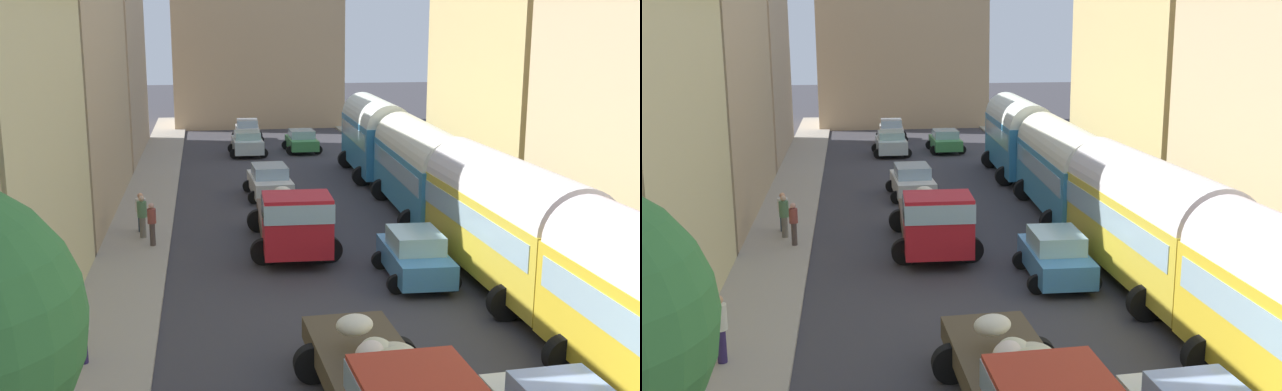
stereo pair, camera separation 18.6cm
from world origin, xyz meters
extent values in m
plane|color=#3A383D|center=(0.00, 27.00, 0.00)|extent=(154.00, 154.00, 0.00)
cube|color=#A49A8A|center=(-7.25, 27.00, 0.07)|extent=(2.50, 70.00, 0.14)
cube|color=#A29E87|center=(7.25, 27.00, 0.07)|extent=(2.50, 70.00, 0.14)
cube|color=tan|center=(-11.24, 27.69, 6.43)|extent=(5.47, 14.74, 12.87)
cube|color=tan|center=(-10.55, 42.83, 6.58)|extent=(4.11, 13.56, 13.15)
cube|color=tan|center=(10.68, 30.18, 5.43)|extent=(4.35, 13.34, 10.86)
cube|color=tan|center=(0.00, 57.38, 5.22)|extent=(13.61, 7.25, 10.44)
cube|color=tan|center=(-4.76, 55.57, 7.56)|extent=(2.23, 2.23, 15.11)
cube|color=tan|center=(4.76, 55.57, 7.56)|extent=(2.23, 2.23, 15.11)
cylinder|color=black|center=(3.46, 9.04, 0.50)|extent=(1.00, 0.35, 1.00)
cube|color=gold|center=(4.60, 15.50, 1.67)|extent=(2.61, 9.50, 2.35)
cylinder|color=silver|center=(4.60, 15.50, 2.85)|extent=(2.55, 9.31, 2.43)
cube|color=#99B7C6|center=(4.60, 15.50, 2.19)|extent=(2.65, 8.74, 0.75)
cylinder|color=black|center=(3.38, 18.42, 0.50)|extent=(1.00, 0.35, 1.00)
cylinder|color=black|center=(5.73, 18.45, 0.50)|extent=(1.00, 0.35, 1.00)
cylinder|color=black|center=(3.47, 12.55, 0.50)|extent=(1.00, 0.35, 1.00)
cylinder|color=black|center=(5.82, 12.58, 0.50)|extent=(1.00, 0.35, 1.00)
cube|color=teal|center=(4.60, 24.50, 1.64)|extent=(2.92, 9.84, 2.29)
cylinder|color=silver|center=(4.60, 24.50, 2.79)|extent=(2.86, 9.65, 2.41)
cube|color=#99B7C6|center=(4.60, 24.50, 2.15)|extent=(2.93, 9.07, 0.73)
cylinder|color=black|center=(3.58, 27.57, 0.50)|extent=(1.00, 0.35, 1.00)
cylinder|color=black|center=(5.91, 27.46, 0.50)|extent=(1.00, 0.35, 1.00)
cylinder|color=black|center=(3.29, 21.54, 0.50)|extent=(1.00, 0.35, 1.00)
cylinder|color=black|center=(5.62, 21.43, 0.50)|extent=(1.00, 0.35, 1.00)
cube|color=teal|center=(4.60, 33.50, 1.79)|extent=(2.70, 8.27, 2.58)
cylinder|color=silver|center=(4.60, 33.50, 3.08)|extent=(2.65, 8.10, 2.36)
cube|color=#99B7C6|center=(4.60, 33.50, 2.36)|extent=(2.73, 7.61, 0.83)
cylinder|color=black|center=(3.55, 36.08, 0.50)|extent=(1.00, 0.35, 1.00)
cylinder|color=black|center=(5.84, 36.00, 0.50)|extent=(1.00, 0.35, 1.00)
cylinder|color=black|center=(3.36, 31.00, 0.50)|extent=(1.00, 0.35, 1.00)
cylinder|color=black|center=(5.65, 30.92, 0.50)|extent=(1.00, 0.35, 1.00)
cube|color=brown|center=(-1.30, 8.84, 0.73)|extent=(2.20, 4.86, 0.55)
ellipsoid|color=beige|center=(-0.78, 8.20, 1.24)|extent=(1.18, 1.15, 0.48)
ellipsoid|color=beige|center=(-1.16, 8.40, 1.26)|extent=(0.88, 1.04, 0.51)
ellipsoid|color=beige|center=(-1.36, 8.17, 1.28)|extent=(0.97, 1.04, 0.57)
ellipsoid|color=beige|center=(-1.50, 9.15, 1.56)|extent=(0.94, 0.78, 0.46)
ellipsoid|color=beige|center=(-1.02, 7.24, 1.58)|extent=(0.98, 0.77, 0.48)
cylinder|color=black|center=(-0.31, 9.74, 0.45)|extent=(0.90, 0.32, 0.90)
cylinder|color=black|center=(-2.35, 9.67, 0.45)|extent=(0.90, 0.32, 0.90)
cube|color=red|center=(-1.61, 18.28, 1.46)|extent=(2.35, 1.99, 2.02)
cube|color=#99B7C6|center=(-1.61, 18.28, 2.02)|extent=(2.40, 2.07, 0.65)
cube|color=brown|center=(-1.49, 21.83, 0.73)|extent=(2.46, 5.28, 0.55)
ellipsoid|color=beige|center=(-1.57, 20.02, 1.28)|extent=(0.97, 0.77, 0.55)
ellipsoid|color=silver|center=(-1.10, 22.71, 1.26)|extent=(0.88, 1.06, 0.52)
ellipsoid|color=beige|center=(-1.94, 22.44, 1.26)|extent=(0.62, 0.78, 0.51)
ellipsoid|color=silver|center=(-1.56, 23.15, 1.54)|extent=(0.96, 0.97, 0.45)
cylinder|color=black|center=(-0.46, 18.52, 0.45)|extent=(0.90, 0.31, 0.90)
cylinder|color=black|center=(-2.74, 18.60, 0.45)|extent=(0.90, 0.31, 0.90)
cylinder|color=black|center=(-0.31, 22.79, 0.45)|extent=(0.90, 0.31, 0.90)
cylinder|color=black|center=(-2.59, 22.87, 0.45)|extent=(0.90, 0.31, 0.90)
cube|color=silver|center=(-1.56, 29.07, 0.63)|extent=(1.94, 4.20, 0.73)
cube|color=#9BB8D0|center=(-1.56, 29.07, 1.28)|extent=(1.65, 2.21, 0.56)
cylinder|color=black|center=(-0.62, 27.82, 0.30)|extent=(0.60, 0.21, 0.60)
cylinder|color=black|center=(-2.41, 27.75, 0.30)|extent=(0.60, 0.21, 0.60)
cylinder|color=black|center=(-0.72, 30.38, 0.30)|extent=(0.60, 0.21, 0.60)
cylinder|color=black|center=(-2.50, 30.32, 0.30)|extent=(0.60, 0.21, 0.60)
cube|color=silver|center=(-1.87, 41.36, 0.68)|extent=(1.88, 3.69, 0.81)
cube|color=#9BC2BE|center=(-1.87, 41.36, 1.31)|extent=(1.63, 1.94, 0.45)
cylinder|color=black|center=(-0.94, 40.25, 0.30)|extent=(0.60, 0.21, 0.60)
cylinder|color=black|center=(-2.74, 40.21, 0.30)|extent=(0.60, 0.21, 0.60)
cylinder|color=black|center=(-0.99, 42.51, 0.30)|extent=(0.60, 0.21, 0.60)
cylinder|color=black|center=(-2.79, 42.47, 0.30)|extent=(0.60, 0.21, 0.60)
cube|color=silver|center=(-1.50, 47.37, 0.67)|extent=(1.78, 3.80, 0.80)
cube|color=#A4B9CB|center=(-1.50, 47.37, 1.32)|extent=(1.52, 2.00, 0.50)
cylinder|color=black|center=(-0.71, 46.18, 0.30)|extent=(0.60, 0.21, 0.60)
cylinder|color=black|center=(-2.36, 46.24, 0.30)|extent=(0.60, 0.21, 0.60)
cylinder|color=black|center=(-0.63, 48.50, 0.30)|extent=(0.60, 0.21, 0.60)
cylinder|color=black|center=(-2.28, 48.56, 0.30)|extent=(0.60, 0.21, 0.60)
cube|color=#4689C4|center=(1.94, 16.26, 0.65)|extent=(1.85, 3.98, 0.76)
cube|color=#99C1C0|center=(1.94, 16.26, 1.33)|extent=(1.58, 2.09, 0.59)
cylinder|color=black|center=(1.11, 17.50, 0.30)|extent=(0.60, 0.21, 0.60)
cylinder|color=black|center=(2.84, 17.45, 0.30)|extent=(0.60, 0.21, 0.60)
cylinder|color=black|center=(1.04, 15.07, 0.30)|extent=(0.60, 0.21, 0.60)
cylinder|color=black|center=(2.76, 15.01, 0.30)|extent=(0.60, 0.21, 0.60)
cube|color=#43944D|center=(1.73, 42.18, 0.60)|extent=(1.82, 3.72, 0.66)
cube|color=#9DBFCB|center=(1.73, 42.18, 1.19)|extent=(1.58, 1.95, 0.52)
cylinder|color=black|center=(0.83, 43.31, 0.30)|extent=(0.60, 0.21, 0.60)
cylinder|color=black|center=(2.59, 43.34, 0.30)|extent=(0.60, 0.21, 0.60)
cylinder|color=black|center=(0.87, 41.02, 0.30)|extent=(0.60, 0.21, 0.60)
cylinder|color=black|center=(2.63, 41.05, 0.30)|extent=(0.60, 0.21, 0.60)
cylinder|color=#4C3E38|center=(-6.60, 21.06, 0.07)|extent=(0.17, 0.17, 0.14)
cylinder|color=#4C3E38|center=(-6.60, 21.06, 0.56)|extent=(0.27, 0.27, 0.84)
cylinder|color=brown|center=(-6.60, 21.06, 1.26)|extent=(0.41, 0.41, 0.55)
sphere|color=#D39B89|center=(-6.60, 21.06, 1.63)|extent=(0.21, 0.21, 0.21)
cylinder|color=#6E675B|center=(-7.03, 22.20, 0.07)|extent=(0.20, 0.20, 0.14)
cylinder|color=#6E675B|center=(-7.03, 22.20, 0.54)|extent=(0.29, 0.29, 0.80)
cylinder|color=#4F7850|center=(-7.03, 22.20, 1.25)|extent=(0.45, 0.45, 0.61)
sphere|color=#D6AB89|center=(-7.03, 22.20, 1.66)|extent=(0.22, 0.22, 0.22)
cylinder|color=#2D224F|center=(-7.65, 11.23, 0.07)|extent=(0.19, 0.19, 0.14)
cylinder|color=#2D224F|center=(-7.65, 11.23, 0.56)|extent=(0.26, 0.26, 0.83)
cylinder|color=silver|center=(-7.65, 11.23, 1.29)|extent=(0.40, 0.40, 0.63)
sphere|color=tan|center=(-7.65, 11.23, 1.72)|extent=(0.23, 0.23, 0.23)
cylinder|color=#1F3144|center=(-7.15, 23.13, 0.07)|extent=(0.22, 0.22, 0.14)
cylinder|color=#1F3144|center=(-7.15, 23.13, 0.53)|extent=(0.26, 0.26, 0.78)
cylinder|color=silver|center=(-7.15, 23.13, 1.19)|extent=(0.40, 0.40, 0.54)
sphere|color=tan|center=(-7.15, 23.13, 1.57)|extent=(0.22, 0.22, 0.22)
camera|label=1|loc=(-4.66, -5.96, 7.93)|focal=42.00mm
camera|label=2|loc=(-4.48, -5.99, 7.93)|focal=42.00mm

